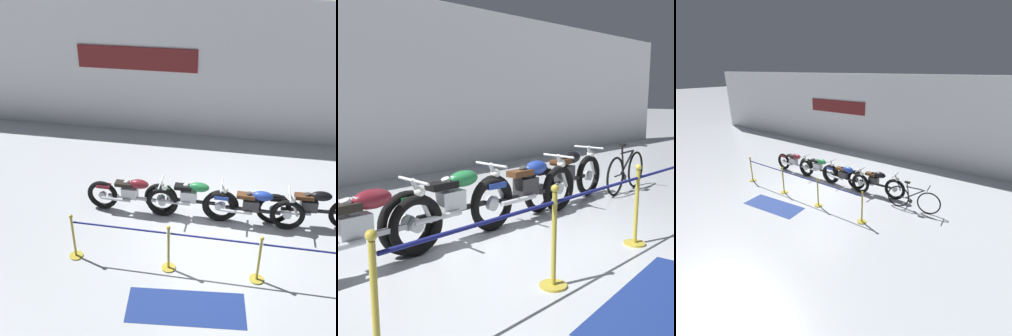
{
  "view_description": "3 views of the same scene",
  "coord_description": "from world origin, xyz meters",
  "views": [
    {
      "loc": [
        0.3,
        -7.32,
        5.95
      ],
      "look_at": [
        -1.26,
        1.1,
        0.96
      ],
      "focal_mm": 45.0,
      "sensor_mm": 36.0,
      "label": 1
    },
    {
      "loc": [
        -4.03,
        -3.61,
        1.9
      ],
      "look_at": [
        0.96,
        1.21,
        0.72
      ],
      "focal_mm": 45.0,
      "sensor_mm": 36.0,
      "label": 2
    },
    {
      "loc": [
        6.31,
        -7.17,
        4.47
      ],
      "look_at": [
        0.25,
        1.23,
        0.5
      ],
      "focal_mm": 28.0,
      "sensor_mm": 36.0,
      "label": 3
    }
  ],
  "objects": [
    {
      "name": "ground_plane",
      "position": [
        0.0,
        0.0,
        0.0
      ],
      "size": [
        120.0,
        120.0,
        0.0
      ],
      "primitive_type": "plane",
      "color": "#B2B7BC"
    },
    {
      "name": "back_wall",
      "position": [
        -0.01,
        5.12,
        2.1
      ],
      "size": [
        28.0,
        0.29,
        4.2
      ],
      "color": "white",
      "rests_on": "ground"
    },
    {
      "name": "motorcycle_maroon_0",
      "position": [
        -2.01,
        0.54,
        0.47
      ],
      "size": [
        2.2,
        0.62,
        0.95
      ],
      "color": "black",
      "rests_on": "ground"
    },
    {
      "name": "motorcycle_green_1",
      "position": [
        -0.63,
        0.62,
        0.49
      ],
      "size": [
        2.2,
        0.62,
        0.98
      ],
      "color": "black",
      "rests_on": "ground"
    },
    {
      "name": "motorcycle_blue_2",
      "position": [
        0.77,
        0.54,
        0.48
      ],
      "size": [
        2.28,
        0.62,
        0.96
      ],
      "color": "black",
      "rests_on": "ground"
    },
    {
      "name": "motorcycle_black_3",
      "position": [
        2.03,
        0.74,
        0.49
      ],
      "size": [
        2.38,
        0.62,
        0.97
      ],
      "color": "black",
      "rests_on": "ground"
    },
    {
      "name": "stanchion_far_left",
      "position": [
        -1.18,
        -1.18,
        0.66
      ],
      "size": [
        5.54,
        0.28,
        1.05
      ],
      "color": "gold",
      "rests_on": "ground"
    },
    {
      "name": "stanchion_mid_left",
      "position": [
        -0.83,
        -1.18,
        0.36
      ],
      "size": [
        0.28,
        0.28,
        1.05
      ],
      "color": "gold",
      "rests_on": "ground"
    },
    {
      "name": "stanchion_mid_right",
      "position": [
        0.89,
        -1.18,
        0.36
      ],
      "size": [
        0.28,
        0.28,
        1.05
      ],
      "color": "gold",
      "rests_on": "ground"
    },
    {
      "name": "floor_banner",
      "position": [
        -0.34,
        -2.11,
        0.0
      ],
      "size": [
        2.2,
        1.04,
        0.01
      ],
      "primitive_type": "cube",
      "rotation": [
        0.0,
        0.0,
        0.1
      ],
      "color": "navy",
      "rests_on": "ground"
    }
  ]
}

